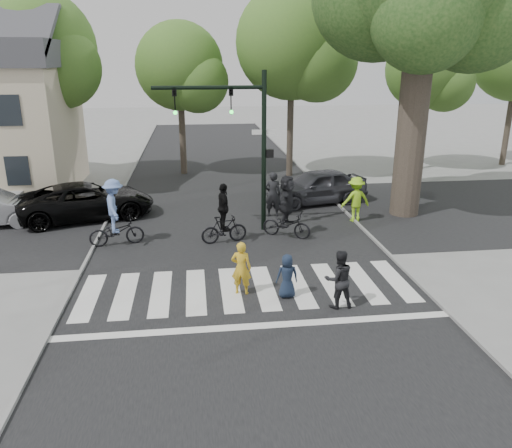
{
  "coord_description": "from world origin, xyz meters",
  "views": [
    {
      "loc": [
        -1.41,
        -12.14,
        6.35
      ],
      "look_at": [
        0.5,
        3.0,
        1.3
      ],
      "focal_mm": 35.0,
      "sensor_mm": 36.0,
      "label": 1
    }
  ],
  "objects_px": {
    "pedestrian_woman": "(241,268)",
    "car_grey": "(317,186)",
    "pedestrian_adult": "(339,279)",
    "cyclist_left": "(115,217)",
    "pedestrian_child": "(287,276)",
    "cyclist_mid": "(224,219)",
    "cyclist_right": "(287,210)",
    "traffic_signal": "(241,130)",
    "car_suv": "(87,201)"
  },
  "relations": [
    {
      "from": "pedestrian_woman",
      "to": "car_grey",
      "type": "height_order",
      "value": "car_grey"
    },
    {
      "from": "pedestrian_adult",
      "to": "cyclist_left",
      "type": "relative_size",
      "value": 0.67
    },
    {
      "from": "pedestrian_child",
      "to": "cyclist_mid",
      "type": "height_order",
      "value": "cyclist_mid"
    },
    {
      "from": "pedestrian_child",
      "to": "car_grey",
      "type": "bearing_deg",
      "value": -109.68
    },
    {
      "from": "cyclist_right",
      "to": "traffic_signal",
      "type": "bearing_deg",
      "value": 148.27
    },
    {
      "from": "pedestrian_woman",
      "to": "pedestrian_child",
      "type": "relative_size",
      "value": 1.24
    },
    {
      "from": "cyclist_left",
      "to": "cyclist_mid",
      "type": "xyz_separation_m",
      "value": [
        3.82,
        -0.23,
        -0.14
      ]
    },
    {
      "from": "pedestrian_adult",
      "to": "cyclist_left",
      "type": "distance_m",
      "value": 8.59
    },
    {
      "from": "pedestrian_adult",
      "to": "car_suv",
      "type": "height_order",
      "value": "pedestrian_adult"
    },
    {
      "from": "cyclist_right",
      "to": "car_suv",
      "type": "bearing_deg",
      "value": 156.91
    },
    {
      "from": "pedestrian_woman",
      "to": "pedestrian_adult",
      "type": "relative_size",
      "value": 0.96
    },
    {
      "from": "pedestrian_woman",
      "to": "cyclist_left",
      "type": "height_order",
      "value": "cyclist_left"
    },
    {
      "from": "traffic_signal",
      "to": "cyclist_left",
      "type": "distance_m",
      "value": 5.52
    },
    {
      "from": "pedestrian_woman",
      "to": "car_suv",
      "type": "bearing_deg",
      "value": -38.52
    },
    {
      "from": "traffic_signal",
      "to": "cyclist_mid",
      "type": "xyz_separation_m",
      "value": [
        -0.78,
        -1.28,
        -3.0
      ]
    },
    {
      "from": "traffic_signal",
      "to": "pedestrian_woman",
      "type": "bearing_deg",
      "value": -95.84
    },
    {
      "from": "pedestrian_woman",
      "to": "cyclist_left",
      "type": "xyz_separation_m",
      "value": [
        -4.04,
        4.46,
        0.27
      ]
    },
    {
      "from": "traffic_signal",
      "to": "pedestrian_woman",
      "type": "relative_size",
      "value": 3.83
    },
    {
      "from": "pedestrian_woman",
      "to": "pedestrian_adult",
      "type": "distance_m",
      "value": 2.73
    },
    {
      "from": "pedestrian_adult",
      "to": "car_grey",
      "type": "xyz_separation_m",
      "value": [
        1.87,
        10.07,
        -0.02
      ]
    },
    {
      "from": "pedestrian_child",
      "to": "pedestrian_adult",
      "type": "xyz_separation_m",
      "value": [
        1.25,
        -0.76,
        0.18
      ]
    },
    {
      "from": "cyclist_right",
      "to": "car_grey",
      "type": "height_order",
      "value": "cyclist_right"
    },
    {
      "from": "car_suv",
      "to": "pedestrian_woman",
      "type": "bearing_deg",
      "value": -160.84
    },
    {
      "from": "cyclist_left",
      "to": "cyclist_right",
      "type": "relative_size",
      "value": 1.02
    },
    {
      "from": "cyclist_mid",
      "to": "pedestrian_adult",
      "type": "bearing_deg",
      "value": -63.18
    },
    {
      "from": "pedestrian_child",
      "to": "cyclist_left",
      "type": "relative_size",
      "value": 0.52
    },
    {
      "from": "pedestrian_adult",
      "to": "car_suv",
      "type": "xyz_separation_m",
      "value": [
        -8.18,
        9.0,
        -0.06
      ]
    },
    {
      "from": "traffic_signal",
      "to": "cyclist_right",
      "type": "relative_size",
      "value": 2.54
    },
    {
      "from": "pedestrian_woman",
      "to": "car_grey",
      "type": "distance_m",
      "value": 9.95
    },
    {
      "from": "cyclist_left",
      "to": "car_grey",
      "type": "bearing_deg",
      "value": 28.15
    },
    {
      "from": "pedestrian_adult",
      "to": "car_suv",
      "type": "relative_size",
      "value": 0.3
    },
    {
      "from": "cyclist_left",
      "to": "cyclist_right",
      "type": "xyz_separation_m",
      "value": [
        6.18,
        0.07,
        0.01
      ]
    },
    {
      "from": "pedestrian_adult",
      "to": "cyclist_left",
      "type": "height_order",
      "value": "cyclist_left"
    },
    {
      "from": "cyclist_mid",
      "to": "car_grey",
      "type": "height_order",
      "value": "cyclist_mid"
    },
    {
      "from": "pedestrian_child",
      "to": "cyclist_mid",
      "type": "relative_size",
      "value": 0.57
    },
    {
      "from": "cyclist_right",
      "to": "car_suv",
      "type": "height_order",
      "value": "cyclist_right"
    },
    {
      "from": "pedestrian_adult",
      "to": "cyclist_left",
      "type": "xyz_separation_m",
      "value": [
        -6.53,
        5.58,
        0.24
      ]
    },
    {
      "from": "pedestrian_adult",
      "to": "cyclist_left",
      "type": "bearing_deg",
      "value": -43.93
    },
    {
      "from": "cyclist_left",
      "to": "car_suv",
      "type": "xyz_separation_m",
      "value": [
        -1.65,
        3.42,
        -0.29
      ]
    },
    {
      "from": "pedestrian_child",
      "to": "car_grey",
      "type": "height_order",
      "value": "car_grey"
    },
    {
      "from": "pedestrian_adult",
      "to": "cyclist_right",
      "type": "xyz_separation_m",
      "value": [
        -0.35,
        5.66,
        0.24
      ]
    },
    {
      "from": "pedestrian_woman",
      "to": "pedestrian_child",
      "type": "xyz_separation_m",
      "value": [
        1.24,
        -0.37,
        -0.15
      ]
    },
    {
      "from": "traffic_signal",
      "to": "pedestrian_child",
      "type": "xyz_separation_m",
      "value": [
        0.68,
        -5.87,
        -3.27
      ]
    },
    {
      "from": "car_suv",
      "to": "pedestrian_child",
      "type": "bearing_deg",
      "value": -156.62
    },
    {
      "from": "pedestrian_child",
      "to": "cyclist_right",
      "type": "bearing_deg",
      "value": -101.59
    },
    {
      "from": "cyclist_left",
      "to": "cyclist_right",
      "type": "distance_m",
      "value": 6.18
    },
    {
      "from": "cyclist_mid",
      "to": "car_grey",
      "type": "relative_size",
      "value": 0.47
    },
    {
      "from": "traffic_signal",
      "to": "car_grey",
      "type": "distance_m",
      "value": 5.99
    },
    {
      "from": "traffic_signal",
      "to": "car_grey",
      "type": "bearing_deg",
      "value": 42.22
    },
    {
      "from": "pedestrian_adult",
      "to": "car_suv",
      "type": "distance_m",
      "value": 12.16
    }
  ]
}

